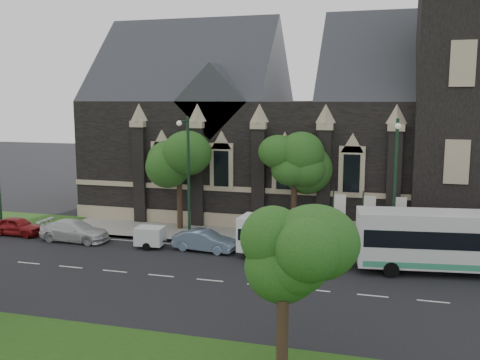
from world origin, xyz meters
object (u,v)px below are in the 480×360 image
(tree_park_east, at_px, (289,257))
(banner_flag_left, at_px, (337,213))
(sedan, at_px, (204,241))
(banner_flag_center, at_px, (367,215))
(street_lamp_near, at_px, (395,180))
(banner_flag_right, at_px, (397,216))
(car_far_red, at_px, (18,226))
(car_far_white, at_px, (75,231))
(tour_coach, at_px, (467,241))
(tree_walk_right, at_px, (298,160))
(tree_walk_left, at_px, (182,157))
(shuttle_bus, at_px, (293,236))
(street_lamp_mid, at_px, (187,172))
(box_trailer, at_px, (150,236))

(tree_park_east, height_order, banner_flag_left, tree_park_east)
(sedan, bearing_deg, banner_flag_center, -66.17)
(street_lamp_near, height_order, sedan, street_lamp_near)
(banner_flag_left, bearing_deg, banner_flag_right, 0.00)
(tree_park_east, height_order, car_far_red, tree_park_east)
(car_far_white, bearing_deg, tour_coach, -89.24)
(tree_walk_right, distance_m, tree_walk_left, 9.01)
(sedan, bearing_deg, tree_walk_right, -40.86)
(sedan, relative_size, car_far_white, 0.83)
(shuttle_bus, xyz_separation_m, car_far_white, (-16.06, 0.38, -0.80))
(tour_coach, relative_size, sedan, 2.96)
(street_lamp_mid, xyz_separation_m, car_far_red, (-13.27, -1.33, -4.42))
(shuttle_bus, height_order, car_far_red, shuttle_bus)
(street_lamp_mid, relative_size, car_far_red, 2.22)
(banner_flag_left, xyz_separation_m, car_far_white, (-18.44, -3.57, -1.63))
(banner_flag_left, bearing_deg, banner_flag_center, 0.00)
(tour_coach, height_order, sedan, tour_coach)
(street_lamp_near, relative_size, banner_flag_center, 2.25)
(car_far_red, xyz_separation_m, car_far_white, (5.12, -0.34, 0.06))
(tree_walk_right, bearing_deg, banner_flag_left, -29.10)
(banner_flag_center, relative_size, car_far_white, 0.77)
(tree_walk_right, relative_size, banner_flag_left, 1.95)
(tree_park_east, height_order, street_lamp_near, street_lamp_near)
(street_lamp_near, xyz_separation_m, banner_flag_right, (0.29, 1.91, -2.73))
(tour_coach, relative_size, car_far_red, 3.15)
(tree_walk_right, xyz_separation_m, sedan, (-5.45, -5.19, -5.11))
(tree_walk_left, distance_m, banner_flag_right, 16.52)
(car_far_white, bearing_deg, banner_flag_right, -79.54)
(tree_walk_left, height_order, street_lamp_near, street_lamp_near)
(banner_flag_left, bearing_deg, street_lamp_mid, -169.50)
(sedan, bearing_deg, banner_flag_right, -68.94)
(banner_flag_center, bearing_deg, street_lamp_near, -48.07)
(tree_park_east, relative_size, street_lamp_near, 0.70)
(banner_flag_center, height_order, box_trailer, banner_flag_center)
(tree_park_east, height_order, street_lamp_mid, street_lamp_mid)
(tree_park_east, xyz_separation_m, box_trailer, (-12.29, 14.57, -3.79))
(tree_walk_left, relative_size, banner_flag_right, 1.91)
(tree_park_east, relative_size, banner_flag_right, 1.57)
(banner_flag_left, distance_m, tour_coach, 8.75)
(banner_flag_left, distance_m, car_far_white, 18.85)
(banner_flag_right, relative_size, sedan, 0.93)
(tree_park_east, height_order, box_trailer, tree_park_east)
(car_far_white, bearing_deg, shuttle_bus, -89.94)
(banner_flag_center, bearing_deg, box_trailer, -165.39)
(street_lamp_near, relative_size, tour_coach, 0.71)
(banner_flag_left, distance_m, banner_flag_center, 2.00)
(tree_walk_right, xyz_separation_m, street_lamp_mid, (-7.21, -3.62, -0.71))
(tree_park_east, relative_size, tour_coach, 0.49)
(tree_walk_left, distance_m, banner_flag_left, 12.66)
(street_lamp_near, bearing_deg, shuttle_bus, -161.44)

